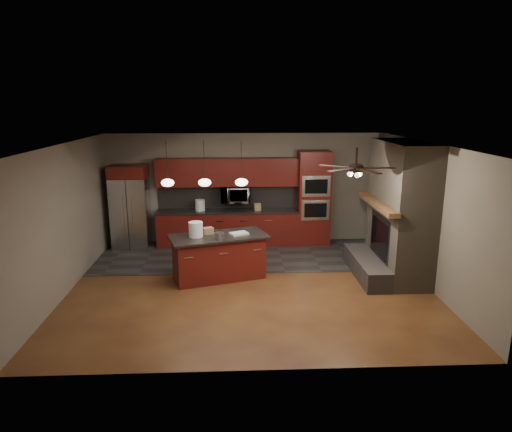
{
  "coord_description": "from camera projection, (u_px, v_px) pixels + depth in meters",
  "views": [
    {
      "loc": [
        -0.28,
        -8.51,
        3.55
      ],
      "look_at": [
        0.14,
        0.6,
        1.27
      ],
      "focal_mm": 32.0,
      "sensor_mm": 36.0,
      "label": 1
    }
  ],
  "objects": [
    {
      "name": "microwave",
      "position": [
        235.0,
        194.0,
        11.46
      ],
      "size": [
        0.73,
        0.41,
        0.5
      ],
      "primitive_type": "imported",
      "color": "silver",
      "rests_on": "back_cabinetry"
    },
    {
      "name": "white_bucket",
      "position": [
        196.0,
        229.0,
        9.14
      ],
      "size": [
        0.28,
        0.28,
        0.3
      ],
      "primitive_type": "cylinder",
      "rotation": [
        0.0,
        0.0,
        -0.01
      ],
      "color": "white",
      "rests_on": "kitchen_island"
    },
    {
      "name": "ground",
      "position": [
        250.0,
        285.0,
        9.12
      ],
      "size": [
        7.0,
        7.0,
        0.0
      ],
      "primitive_type": "plane",
      "color": "brown",
      "rests_on": "ground"
    },
    {
      "name": "paint_can",
      "position": [
        219.0,
        236.0,
        9.0
      ],
      "size": [
        0.2,
        0.2,
        0.13
      ],
      "primitive_type": "cylinder",
      "rotation": [
        0.0,
        0.0,
        0.02
      ],
      "color": "#9E9EA3",
      "rests_on": "kitchen_island"
    },
    {
      "name": "right_wall",
      "position": [
        428.0,
        215.0,
        8.94
      ],
      "size": [
        0.02,
        6.0,
        2.8
      ],
      "primitive_type": "cube",
      "color": "slate",
      "rests_on": "ground"
    },
    {
      "name": "left_wall",
      "position": [
        65.0,
        219.0,
        8.63
      ],
      "size": [
        0.02,
        6.0,
        2.8
      ],
      "primitive_type": "cube",
      "color": "slate",
      "rests_on": "ground"
    },
    {
      "name": "ceiling",
      "position": [
        250.0,
        144.0,
        8.44
      ],
      "size": [
        7.0,
        6.0,
        0.02
      ],
      "primitive_type": "cube",
      "color": "white",
      "rests_on": "back_wall"
    },
    {
      "name": "ceiling_fan",
      "position": [
        356.0,
        168.0,
        7.83
      ],
      "size": [
        1.27,
        1.33,
        0.41
      ],
      "color": "black",
      "rests_on": "ceiling"
    },
    {
      "name": "counter_bucket",
      "position": [
        200.0,
        205.0,
        11.43
      ],
      "size": [
        0.32,
        0.32,
        0.28
      ],
      "primitive_type": "cylinder",
      "rotation": [
        0.0,
        0.0,
        -0.4
      ],
      "color": "white",
      "rests_on": "back_cabinetry"
    },
    {
      "name": "slate_tile_patch",
      "position": [
        248.0,
        255.0,
        10.86
      ],
      "size": [
        7.0,
        2.4,
        0.01
      ],
      "primitive_type": "cube",
      "color": "#302E2B",
      "rests_on": "ground"
    },
    {
      "name": "pendant_right",
      "position": [
        241.0,
        182.0,
        9.32
      ],
      "size": [
        0.26,
        0.26,
        0.92
      ],
      "color": "black",
      "rests_on": "ceiling"
    },
    {
      "name": "counter_box",
      "position": [
        257.0,
        207.0,
        11.46
      ],
      "size": [
        0.18,
        0.15,
        0.18
      ],
      "primitive_type": "cube",
      "rotation": [
        0.0,
        0.0,
        0.2
      ],
      "color": "#A48054",
      "rests_on": "back_cabinetry"
    },
    {
      "name": "pendant_center",
      "position": [
        205.0,
        182.0,
        9.28
      ],
      "size": [
        0.26,
        0.26,
        0.92
      ],
      "color": "black",
      "rests_on": "ceiling"
    },
    {
      "name": "oven_tower",
      "position": [
        314.0,
        198.0,
        11.52
      ],
      "size": [
        0.8,
        0.63,
        2.38
      ],
      "color": "#621212",
      "rests_on": "ground"
    },
    {
      "name": "back_wall",
      "position": [
        246.0,
        188.0,
        11.69
      ],
      "size": [
        7.0,
        0.02,
        2.8
      ],
      "primitive_type": "cube",
      "color": "slate",
      "rests_on": "ground"
    },
    {
      "name": "kitchen_island",
      "position": [
        219.0,
        257.0,
        9.37
      ],
      "size": [
        2.12,
        1.42,
        0.92
      ],
      "rotation": [
        0.0,
        0.0,
        0.3
      ],
      "color": "#621212",
      "rests_on": "ground"
    },
    {
      "name": "paint_tray",
      "position": [
        239.0,
        233.0,
        9.34
      ],
      "size": [
        0.42,
        0.37,
        0.03
      ],
      "primitive_type": "cube",
      "rotation": [
        0.0,
        0.0,
        0.44
      ],
      "color": "silver",
      "rests_on": "kitchen_island"
    },
    {
      "name": "cardboard_box",
      "position": [
        208.0,
        231.0,
        9.36
      ],
      "size": [
        0.25,
        0.23,
        0.13
      ],
      "primitive_type": "cube",
      "rotation": [
        0.0,
        0.0,
        0.45
      ],
      "color": "olive",
      "rests_on": "kitchen_island"
    },
    {
      "name": "fireplace_column",
      "position": [
        398.0,
        215.0,
        9.33
      ],
      "size": [
        1.3,
        2.1,
        2.8
      ],
      "color": "brown",
      "rests_on": "ground"
    },
    {
      "name": "refrigerator",
      "position": [
        130.0,
        207.0,
        11.28
      ],
      "size": [
        0.88,
        0.75,
        2.06
      ],
      "color": "silver",
      "rests_on": "ground"
    },
    {
      "name": "pendant_left",
      "position": [
        168.0,
        183.0,
        9.25
      ],
      "size": [
        0.26,
        0.26,
        0.92
      ],
      "color": "black",
      "rests_on": "ceiling"
    },
    {
      "name": "back_cabinetry",
      "position": [
        228.0,
        210.0,
        11.54
      ],
      "size": [
        3.59,
        0.64,
        2.2
      ],
      "color": "#621212",
      "rests_on": "ground"
    }
  ]
}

